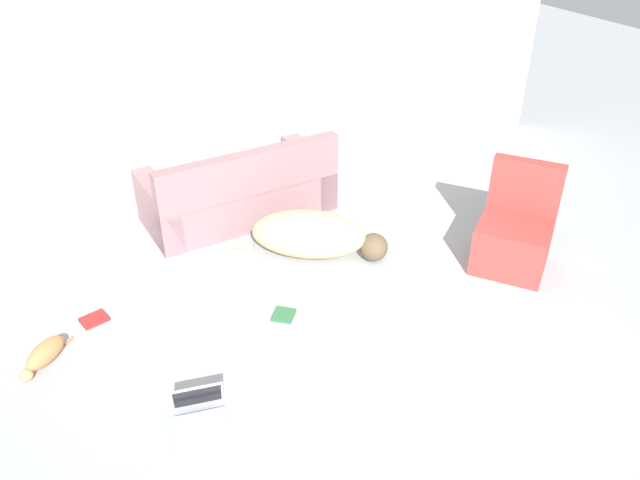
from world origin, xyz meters
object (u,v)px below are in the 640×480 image
at_px(book_red, 94,319).
at_px(side_chair, 515,234).
at_px(laptop_open, 199,408).
at_px(book_green, 284,315).
at_px(cat, 44,354).
at_px(dog, 313,235).
at_px(couch, 239,192).

xyz_separation_m(book_red, side_chair, (3.50, -0.89, 0.29)).
height_order(laptop_open, book_green, laptop_open).
xyz_separation_m(book_red, book_green, (1.36, -0.64, 0.00)).
xyz_separation_m(cat, book_green, (1.76, -0.31, -0.07)).
bearing_deg(laptop_open, dog, 53.74).
bearing_deg(dog, couch, 144.05).
bearing_deg(couch, book_green, 77.15).
height_order(dog, cat, dog).
bearing_deg(dog, cat, -135.12).
relative_size(cat, laptop_open, 1.06).
height_order(couch, side_chair, side_chair).
relative_size(laptop_open, book_red, 1.73).
xyz_separation_m(cat, side_chair, (3.90, -0.55, 0.22)).
xyz_separation_m(couch, laptop_open, (-1.21, -2.38, -0.19)).
relative_size(couch, side_chair, 2.06).
bearing_deg(laptop_open, cat, 141.46).
bearing_deg(book_red, side_chair, -14.21).
bearing_deg(book_red, cat, -140.17).
relative_size(cat, side_chair, 0.46).
xyz_separation_m(cat, laptop_open, (0.84, -1.00, -0.00)).
distance_m(couch, book_red, 1.97).
bearing_deg(couch, book_red, 29.08).
xyz_separation_m(dog, laptop_open, (-1.54, -1.39, -0.13)).
xyz_separation_m(couch, book_green, (-0.29, -1.68, -0.25)).
height_order(couch, book_green, couch).
distance_m(cat, side_chair, 3.94).
height_order(couch, laptop_open, couch).
bearing_deg(cat, book_red, 177.94).
bearing_deg(book_red, couch, 32.20).
xyz_separation_m(couch, side_chair, (1.85, -1.92, 0.03)).
relative_size(dog, book_red, 5.76).
height_order(cat, book_green, cat).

